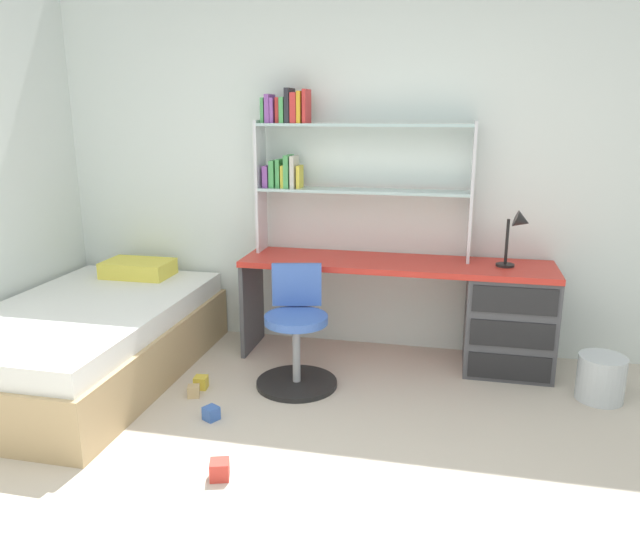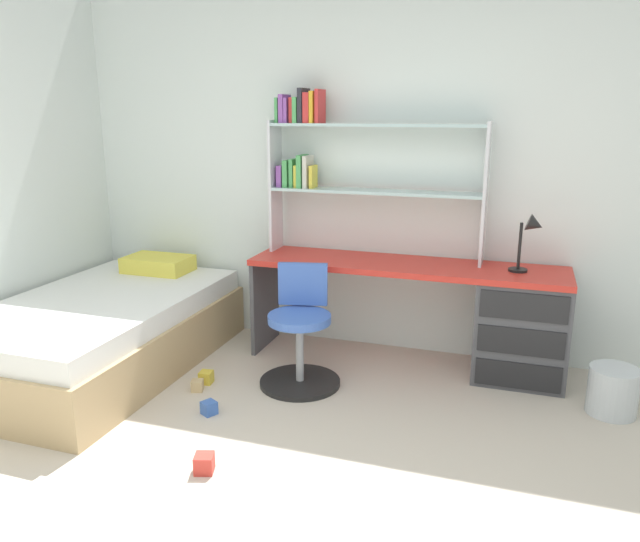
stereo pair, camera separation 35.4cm
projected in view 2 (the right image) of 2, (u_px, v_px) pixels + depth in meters
room_shell at (135, 169)px, 3.51m from camera, size 5.73×5.90×2.78m
desk at (489, 316)px, 4.03m from camera, size 2.12×0.51×0.72m
bookshelf_hutch at (344, 156)px, 4.22m from camera, size 1.50×0.22×1.15m
desk_lamp at (531, 234)px, 3.80m from camera, size 0.20×0.17×0.38m
swivel_chair at (300, 339)px, 3.91m from camera, size 0.52×0.52×0.76m
bed_platform at (102, 332)px, 4.18m from camera, size 1.20×1.98×0.62m
waste_bin at (613, 391)px, 3.54m from camera, size 0.28×0.28×0.28m
toy_block_red_0 at (204, 463)px, 2.98m from camera, size 0.11×0.11×0.09m
toy_block_yellow_1 at (206, 377)px, 3.96m from camera, size 0.09×0.09×0.08m
toy_block_blue_2 at (209, 408)px, 3.56m from camera, size 0.11×0.11×0.08m
toy_block_natural_3 at (197, 385)px, 3.85m from camera, size 0.09×0.09×0.07m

